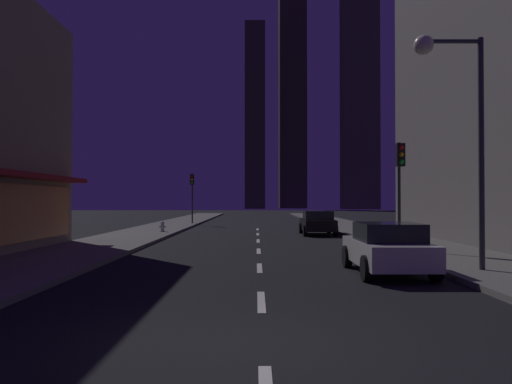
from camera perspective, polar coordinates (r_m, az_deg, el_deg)
name	(u,v)px	position (r m, az deg, el deg)	size (l,w,h in m)	color
ground_plane	(256,228)	(39.38, -0.04, -4.04)	(78.00, 136.00, 0.10)	black
sidewalk_right	(347,226)	(40.01, 10.06, -3.80)	(4.00, 76.00, 0.15)	#605E59
sidewalk_left	(165,226)	(39.97, -10.15, -3.80)	(4.00, 76.00, 0.15)	#605E59
lane_marking_center	(257,251)	(21.02, 0.10, -6.60)	(0.16, 33.40, 0.01)	silver
skyscraper_distant_tall	(253,116)	(130.63, -0.31, 8.43)	(5.05, 6.47, 46.69)	#3E3B2E
skyscraper_distant_mid	(291,61)	(140.45, 3.87, 14.34)	(7.03, 8.55, 78.18)	#3A372C
skyscraper_distant_short	(358,96)	(125.79, 11.27, 10.41)	(8.60, 5.21, 53.59)	#4E4A3A
car_parked_near	(385,248)	(14.98, 14.22, -6.04)	(1.98, 4.24, 1.45)	silver
car_parked_far	(316,223)	(31.07, 6.67, -3.40)	(1.98, 4.24, 1.45)	black
fire_hydrant_far_left	(161,227)	(32.20, -10.58, -3.82)	(0.42, 0.30, 0.65)	#B2B2B2
traffic_light_near_right	(398,172)	(20.69, 15.55, 2.17)	(0.32, 0.48, 4.20)	#2D2D2D
traffic_light_far_left	(190,187)	(43.48, -7.32, 0.53)	(0.32, 0.48, 4.20)	#2D2D2D
street_lamp_right	(450,94)	(15.59, 20.76, 10.16)	(1.96, 0.56, 6.58)	#38383D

